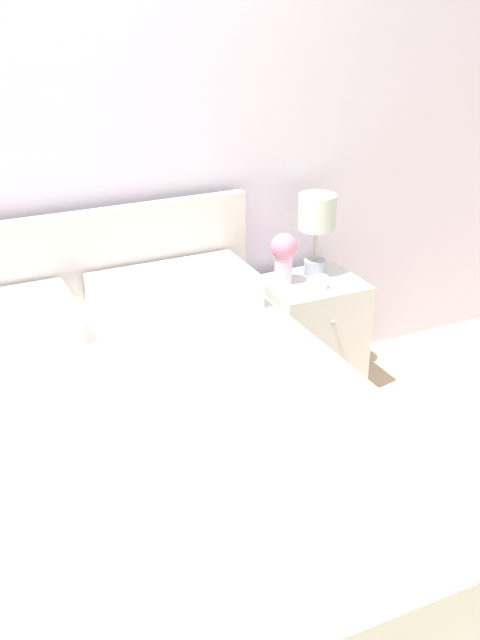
{
  "coord_description": "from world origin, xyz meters",
  "views": [
    {
      "loc": [
        -0.59,
        -2.94,
        1.91
      ],
      "look_at": [
        0.54,
        -0.56,
        0.63
      ],
      "focal_mm": 42.0,
      "sensor_mm": 36.0,
      "label": 1
    }
  ],
  "objects_px": {
    "bed": "(146,478)",
    "nightstand": "(310,335)",
    "flower_vase": "(284,254)",
    "teacup": "(321,283)",
    "table_lamp": "(317,220)"
  },
  "relations": [
    {
      "from": "bed",
      "to": "nightstand",
      "type": "bearing_deg",
      "value": 34.6
    },
    {
      "from": "flower_vase",
      "to": "nightstand",
      "type": "bearing_deg",
      "value": -20.32
    },
    {
      "from": "bed",
      "to": "teacup",
      "type": "height_order",
      "value": "bed"
    },
    {
      "from": "table_lamp",
      "to": "flower_vase",
      "type": "height_order",
      "value": "table_lamp"
    },
    {
      "from": "teacup",
      "to": "table_lamp",
      "type": "bearing_deg",
      "value": 68.54
    },
    {
      "from": "bed",
      "to": "table_lamp",
      "type": "distance_m",
      "value": 1.48
    },
    {
      "from": "flower_vase",
      "to": "bed",
      "type": "bearing_deg",
      "value": -140.13
    },
    {
      "from": "bed",
      "to": "table_lamp",
      "type": "relative_size",
      "value": 5.22
    },
    {
      "from": "nightstand",
      "to": "table_lamp",
      "type": "xyz_separation_m",
      "value": [
        0.05,
        0.07,
        0.55
      ]
    },
    {
      "from": "nightstand",
      "to": "flower_vase",
      "type": "height_order",
      "value": "flower_vase"
    },
    {
      "from": "bed",
      "to": "nightstand",
      "type": "distance_m",
      "value": 1.31
    },
    {
      "from": "flower_vase",
      "to": "teacup",
      "type": "height_order",
      "value": "flower_vase"
    },
    {
      "from": "bed",
      "to": "flower_vase",
      "type": "distance_m",
      "value": 1.29
    },
    {
      "from": "bed",
      "to": "flower_vase",
      "type": "bearing_deg",
      "value": 39.87
    },
    {
      "from": "bed",
      "to": "teacup",
      "type": "bearing_deg",
      "value": 31.5
    }
  ]
}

